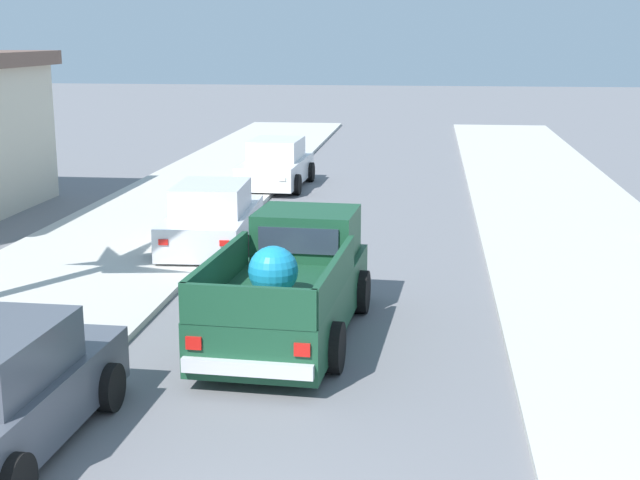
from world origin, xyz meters
The scene contains 7 objects.
sidewalk_left centered at (-5.35, 12.00, 0.06)m, with size 4.75×60.00×0.12m, color beige.
sidewalk_right centered at (5.35, 12.00, 0.06)m, with size 4.75×60.00×0.12m, color beige.
curb_left centered at (-4.38, 12.00, 0.05)m, with size 0.16×60.00×0.10m, color silver.
curb_right centered at (4.38, 12.00, 0.05)m, with size 0.16×60.00×0.10m, color silver.
pickup_truck centered at (-0.47, 7.69, 0.79)m, with size 2.43×5.31×1.80m.
car_right_near centered at (-3.13, 21.95, 0.71)m, with size 2.13×4.30×1.54m.
car_left_mid centered at (-3.13, 13.30, 0.71)m, with size 2.19×4.33×1.54m.
Camera 1 is at (1.70, -6.31, 4.83)m, focal length 50.66 mm.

